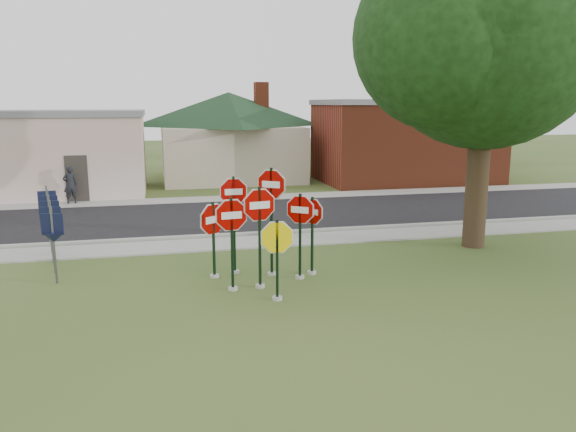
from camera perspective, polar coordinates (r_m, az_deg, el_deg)
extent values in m
plane|color=#324F1D|center=(13.32, -2.22, -8.56)|extent=(120.00, 120.00, 0.00)
cube|color=#97978F|center=(18.51, -5.47, -2.77)|extent=(60.00, 1.60, 0.06)
cube|color=black|center=(22.87, -7.00, -0.10)|extent=(60.00, 7.00, 0.04)
cube|color=#97978F|center=(27.08, -8.00, 1.68)|extent=(60.00, 1.60, 0.06)
cube|color=#97978F|center=(19.46, -5.88, -1.96)|extent=(60.00, 0.20, 0.14)
cylinder|color=#A7A49B|center=(14.20, -2.84, -7.10)|extent=(0.24, 0.24, 0.08)
cube|color=black|center=(13.86, -2.89, -2.25)|extent=(0.07, 0.06, 2.55)
cylinder|color=white|center=(13.69, -2.93, 1.12)|extent=(1.11, 0.21, 1.13)
cylinder|color=#910300|center=(13.69, -2.93, 1.12)|extent=(1.03, 0.20, 1.04)
cube|color=white|center=(13.69, -2.93, 1.12)|extent=(0.51, 0.10, 0.18)
cylinder|color=#A7A49B|center=(13.34, -1.10, -8.34)|extent=(0.24, 0.24, 0.08)
cube|color=black|center=(13.05, -1.11, -4.51)|extent=(0.06, 0.06, 1.93)
cylinder|color=white|center=(12.92, -1.12, -2.20)|extent=(1.06, 0.12, 1.06)
cylinder|color=yellow|center=(12.92, -1.12, -2.20)|extent=(0.98, 0.11, 0.98)
cylinder|color=#A7A49B|center=(14.06, -5.62, -7.34)|extent=(0.24, 0.24, 0.08)
cube|color=black|center=(13.74, -5.71, -2.89)|extent=(0.07, 0.06, 2.33)
cylinder|color=white|center=(13.58, -5.77, 0.08)|extent=(1.09, 0.14, 1.09)
cylinder|color=#910300|center=(13.58, -5.77, 0.08)|extent=(1.01, 0.13, 1.01)
cube|color=white|center=(13.58, -5.77, 0.08)|extent=(0.50, 0.07, 0.17)
cylinder|color=#A7A49B|center=(14.90, 1.21, -6.20)|extent=(0.24, 0.24, 0.08)
cube|color=black|center=(14.61, 1.23, -2.10)|extent=(0.08, 0.08, 2.27)
cylinder|color=white|center=(14.46, 1.24, 0.65)|extent=(0.86, 0.61, 1.04)
cylinder|color=#910300|center=(14.46, 1.24, 0.65)|extent=(0.80, 0.57, 0.97)
cube|color=white|center=(14.46, 1.24, 0.65)|extent=(0.40, 0.28, 0.17)
cylinder|color=#A7A49B|center=(15.16, -1.65, -5.88)|extent=(0.24, 0.24, 0.08)
cube|color=black|center=(14.81, -1.68, -0.66)|extent=(0.08, 0.08, 2.90)
cylinder|color=white|center=(14.63, -1.70, 3.23)|extent=(0.91, 0.63, 1.09)
cylinder|color=#910300|center=(14.63, -1.70, 3.23)|extent=(0.84, 0.58, 1.01)
cube|color=white|center=(14.63, -1.70, 3.23)|extent=(0.42, 0.29, 0.17)
cylinder|color=#A7A49B|center=(15.41, -5.40, -5.64)|extent=(0.24, 0.24, 0.08)
cube|color=black|center=(15.09, -5.49, -0.96)|extent=(0.06, 0.05, 2.65)
cylinder|color=white|center=(14.92, -5.56, 2.47)|extent=(1.02, 0.02, 1.02)
cylinder|color=#910300|center=(14.92, -5.56, 2.47)|extent=(0.95, 0.03, 0.95)
cube|color=white|center=(14.92, -5.56, 2.47)|extent=(0.47, 0.01, 0.16)
cylinder|color=#A7A49B|center=(15.29, 2.44, -5.75)|extent=(0.24, 0.24, 0.08)
cube|color=black|center=(15.02, 2.47, -2.03)|extent=(0.07, 0.08, 2.12)
cylinder|color=white|center=(14.88, 2.49, 0.46)|extent=(0.53, 0.82, 0.97)
cylinder|color=#910300|center=(14.88, 2.49, 0.46)|extent=(0.50, 0.77, 0.90)
cube|color=white|center=(14.88, 2.49, 0.46)|extent=(0.25, 0.38, 0.15)
cylinder|color=#A7A49B|center=(15.11, -7.47, -6.04)|extent=(0.24, 0.24, 0.08)
cube|color=black|center=(14.85, -7.57, -2.44)|extent=(0.08, 0.08, 2.03)
cylinder|color=white|center=(14.73, -7.62, -0.34)|extent=(0.96, 0.68, 1.16)
cylinder|color=#910300|center=(14.73, -7.62, -0.34)|extent=(0.89, 0.63, 1.07)
cube|color=white|center=(14.73, -7.62, -0.34)|extent=(0.44, 0.31, 0.18)
cube|color=#59595E|center=(15.44, -22.68, -2.77)|extent=(0.05, 0.05, 2.00)
cube|color=black|center=(15.33, -22.84, -0.77)|extent=(0.55, 0.13, 0.55)
cone|color=black|center=(15.40, -22.74, -2.05)|extent=(0.65, 0.65, 0.25)
cube|color=#59595E|center=(16.44, -22.82, -1.96)|extent=(0.05, 0.05, 2.00)
cube|color=black|center=(16.33, -22.97, -0.08)|extent=(0.55, 0.09, 0.55)
cone|color=black|center=(16.40, -22.87, -1.28)|extent=(0.62, 0.62, 0.25)
cube|color=#59595E|center=(17.43, -22.94, -1.25)|extent=(0.05, 0.05, 2.00)
cube|color=black|center=(17.33, -23.08, 0.53)|extent=(0.55, 0.05, 0.55)
cone|color=black|center=(17.40, -22.99, -0.61)|extent=(0.58, 0.58, 0.25)
cube|color=#59595E|center=(18.43, -23.05, -0.61)|extent=(0.05, 0.05, 2.00)
cube|color=black|center=(18.34, -23.18, 1.07)|extent=(0.55, 0.05, 0.55)
cone|color=black|center=(18.40, -23.10, 0.00)|extent=(0.58, 0.58, 0.25)
cube|color=#59595E|center=(19.44, -23.14, -0.04)|extent=(0.05, 0.05, 2.00)
cube|color=black|center=(19.34, -23.27, 1.56)|extent=(0.55, 0.09, 0.55)
cone|color=black|center=(19.40, -23.19, 0.54)|extent=(0.62, 0.62, 0.25)
cube|color=silver|center=(31.12, -25.58, 5.59)|extent=(12.00, 6.00, 4.00)
cube|color=slate|center=(31.02, -25.91, 9.35)|extent=(12.20, 6.20, 0.30)
cube|color=#332D28|center=(27.77, -20.65, 3.53)|extent=(1.00, 0.10, 2.20)
cube|color=#BAAA94|center=(34.70, -5.95, 6.46)|extent=(8.00, 8.00, 3.20)
pyramid|color=black|center=(34.58, -6.08, 12.41)|extent=(11.60, 11.60, 2.00)
cube|color=maroon|center=(34.88, -2.74, 12.12)|extent=(0.80, 0.80, 1.60)
cube|color=maroon|center=(34.06, 11.89, 7.28)|extent=(10.00, 6.00, 4.50)
cube|color=slate|center=(33.98, 12.05, 11.23)|extent=(10.20, 6.20, 0.30)
cube|color=white|center=(30.53, 10.82, 7.53)|extent=(2.00, 0.08, 0.90)
cylinder|color=black|center=(18.72, 18.75, 4.82)|extent=(0.70, 0.70, 5.19)
sphere|color=black|center=(18.74, 19.57, 17.30)|extent=(7.12, 7.12, 7.12)
cylinder|color=black|center=(45.46, 19.42, 7.53)|extent=(0.50, 0.50, 4.00)
sphere|color=black|center=(45.40, 19.73, 12.07)|extent=(5.60, 5.60, 5.60)
imported|color=black|center=(27.33, -21.25, 2.99)|extent=(0.71, 0.55, 1.72)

